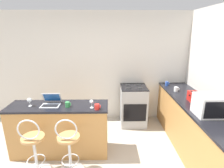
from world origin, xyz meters
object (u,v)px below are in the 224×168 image
Objects in this scene: bar_stool_near at (34,148)px; wine_glass_tall at (29,100)px; stove_range at (133,105)px; mug_red at (97,107)px; toaster at (194,97)px; wine_glass_short at (92,102)px; microwave at (214,105)px; mug_white at (176,89)px; mug_blue at (167,84)px; laptop at (51,102)px; mug_green at (68,104)px; bar_stool_far at (69,148)px.

wine_glass_tall is (-0.20, 0.48, 0.59)m from bar_stool_near.
mug_red is at bearing -122.32° from stove_range.
toaster is 1.75× the size of wine_glass_short.
microwave is 2.93m from wine_glass_tall.
toaster is 2.47× the size of mug_white.
mug_white is (-0.11, 0.57, -0.04)m from toaster.
mug_blue is at bearing 4.12° from stove_range.
stove_range is at bearing 57.68° from mug_red.
wine_glass_tall is at bearing 175.27° from wine_glass_short.
mug_white is at bearing 101.42° from toaster.
wine_glass_tall is (-0.34, -0.05, 0.05)m from laptop.
bar_stool_near is 1.03× the size of stove_range.
mug_white is at bearing 14.39° from wine_glass_tall.
laptop is 0.73m from wine_glass_short.
wine_glass_tall reaches higher than mug_red.
laptop is at bearing 161.79° from mug_green.
mug_red is (-1.72, -0.29, -0.04)m from toaster.
microwave is at bearing -8.25° from mug_green.
laptop is at bearing 170.52° from microwave.
microwave is at bearing -9.48° from laptop.
microwave reaches higher than mug_green.
toaster is 2.60× the size of mug_blue.
mug_green is (0.65, -0.05, -0.06)m from wine_glass_tall.
mug_blue is (2.35, 1.06, -0.00)m from laptop.
laptop is 2.53m from toaster.
mug_blue is (1.96, 1.59, 0.53)m from bar_stool_far.
wine_glass_tall is (-1.91, -1.05, 0.57)m from stove_range.
mug_green is at bearing -138.94° from stove_range.
mug_red is (0.81, -0.21, -0.00)m from laptop.
mug_blue is at bearing 29.56° from mug_green.
mug_green is 0.91× the size of mug_white.
wine_glass_short is at bearing 145.79° from mug_red.
toaster is 1.43m from stove_range.
mug_green is at bearing 43.63° from bar_stool_near.
wine_glass_short reaches higher than mug_red.
mug_green is (-0.40, 0.04, -0.06)m from wine_glass_short.
wine_glass_short is (-1.82, -0.23, 0.01)m from toaster.
toaster is 0.58m from mug_white.
mug_white is (0.84, -0.35, 0.52)m from stove_range.
toaster is 2.87m from wine_glass_tall.
mug_blue is at bearing 32.51° from bar_stool_near.
laptop is at bearing 8.68° from wine_glass_tall.
stove_range is at bearing 32.49° from laptop.
mug_red is at bearing -11.76° from mug_green.
wine_glass_tall reaches higher than mug_green.
toaster is at bearing 13.09° from bar_stool_near.
laptop is 1.26× the size of toaster.
mug_green reaches higher than stove_range.
bar_stool_far is 0.78m from wine_glass_short.
laptop is 0.83m from mug_red.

